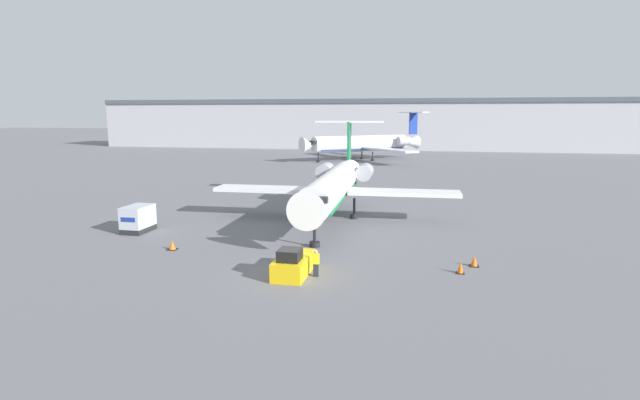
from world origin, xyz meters
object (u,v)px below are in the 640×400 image
(traffic_cone_right, at_px, (460,268))
(traffic_cone_mid, at_px, (474,261))
(luggage_cart, at_px, (138,219))
(traffic_cone_left, at_px, (172,245))
(airplane_main, at_px, (335,184))
(worker_near_tug, at_px, (316,263))
(airplane_parked_far_left, at_px, (364,143))
(pushback_tug, at_px, (293,264))

(traffic_cone_right, bearing_deg, traffic_cone_mid, 60.25)
(luggage_cart, height_order, traffic_cone_left, luggage_cart)
(airplane_main, height_order, traffic_cone_mid, airplane_main)
(traffic_cone_right, bearing_deg, worker_near_tug, -164.14)
(luggage_cart, relative_size, airplane_parked_far_left, 0.10)
(airplane_main, xyz_separation_m, traffic_cone_right, (10.77, -14.77, -3.03))
(traffic_cone_right, height_order, traffic_cone_mid, traffic_cone_right)
(worker_near_tug, xyz_separation_m, airplane_parked_far_left, (-6.79, 80.57, 2.78))
(luggage_cart, height_order, traffic_cone_mid, luggage_cart)
(worker_near_tug, bearing_deg, traffic_cone_mid, 23.36)
(airplane_main, xyz_separation_m, pushback_tug, (0.49, -17.20, -2.70))
(traffic_cone_right, relative_size, airplane_parked_far_left, 0.03)
(pushback_tug, xyz_separation_m, airplane_parked_far_left, (-5.33, 80.50, 2.97))
(pushback_tug, distance_m, traffic_cone_left, 11.04)
(airplane_main, relative_size, airplane_parked_far_left, 0.91)
(airplane_main, relative_size, worker_near_tug, 15.38)
(luggage_cart, relative_size, worker_near_tug, 1.71)
(luggage_cart, xyz_separation_m, airplane_parked_far_left, (10.68, 72.00, 2.54))
(pushback_tug, relative_size, airplane_parked_far_left, 0.14)
(worker_near_tug, bearing_deg, pushback_tug, 177.11)
(luggage_cart, xyz_separation_m, traffic_cone_mid, (27.29, -4.34, -0.78))
(airplane_main, bearing_deg, luggage_cart, -150.73)
(airplane_main, relative_size, traffic_cone_left, 37.71)
(traffic_cone_left, relative_size, traffic_cone_right, 0.90)
(pushback_tug, xyz_separation_m, traffic_cone_mid, (11.27, 4.16, -0.35))
(airplane_parked_far_left, bearing_deg, worker_near_tug, -85.18)
(airplane_main, height_order, airplane_parked_far_left, airplane_parked_far_left)
(airplane_main, bearing_deg, airplane_parked_far_left, 94.37)
(pushback_tug, xyz_separation_m, traffic_cone_left, (-10.35, 3.82, -0.37))
(luggage_cart, bearing_deg, worker_near_tug, -26.14)
(luggage_cart, bearing_deg, traffic_cone_left, -39.57)
(worker_near_tug, height_order, traffic_cone_mid, worker_near_tug)
(worker_near_tug, xyz_separation_m, traffic_cone_mid, (9.81, 4.24, -0.54))
(airplane_main, relative_size, pushback_tug, 6.33)
(pushback_tug, xyz_separation_m, traffic_cone_right, (10.28, 2.43, -0.33))
(pushback_tug, bearing_deg, worker_near_tug, -2.89)
(pushback_tug, height_order, traffic_cone_right, pushback_tug)
(worker_near_tug, bearing_deg, traffic_cone_left, 161.76)
(luggage_cart, bearing_deg, airplane_parked_far_left, 81.56)
(luggage_cart, bearing_deg, airplane_main, 29.27)
(airplane_main, height_order, traffic_cone_right, airplane_main)
(traffic_cone_right, relative_size, traffic_cone_mid, 1.06)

